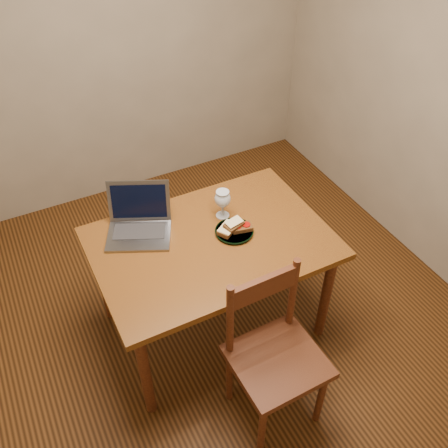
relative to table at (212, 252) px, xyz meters
name	(u,v)px	position (x,y,z in m)	size (l,w,h in m)	color
floor	(211,314)	(0.02, 0.08, -0.66)	(3.20, 3.20, 0.02)	black
back_wall	(107,36)	(0.02, 1.69, 0.65)	(3.20, 0.02, 2.60)	gray
right_wall	(447,80)	(1.63, 0.08, 0.65)	(0.02, 3.20, 2.60)	gray
table	(212,252)	(0.00, 0.00, 0.00)	(1.30, 0.90, 0.74)	#54240E
chair	(275,351)	(0.03, -0.65, -0.14)	(0.45, 0.43, 0.48)	#36160B
plate	(234,232)	(0.14, 0.00, 0.09)	(0.22, 0.22, 0.02)	black
sandwich_cheese	(228,229)	(0.11, 0.01, 0.12)	(0.12, 0.07, 0.04)	#381E0C
sandwich_tomato	(242,227)	(0.18, -0.01, 0.12)	(0.11, 0.07, 0.04)	#381E0C
sandwich_top	(234,224)	(0.14, 0.00, 0.15)	(0.11, 0.07, 0.03)	#381E0C
milk_glass	(223,204)	(0.15, 0.16, 0.18)	(0.09, 0.09, 0.18)	white
laptop	(139,219)	(-0.32, 0.28, 0.15)	(0.45, 0.44, 0.25)	slate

